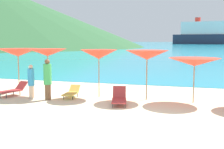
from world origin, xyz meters
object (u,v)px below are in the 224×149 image
umbrella_2 (99,54)px  lounge_chair_0 (13,90)px  beachgoer_3 (48,78)px  umbrella_3 (147,55)px  umbrella_1 (48,53)px  umbrella_4 (194,62)px  lounge_chair_1 (72,92)px  umbrella_0 (18,53)px  beachgoer_1 (31,81)px  lounge_chair_2 (119,98)px  cruise_ship (205,34)px

umbrella_2 → lounge_chair_0: (-4.25, -0.99, -1.79)m
beachgoer_3 → umbrella_3: bearing=27.9°
umbrella_1 → lounge_chair_0: (-1.71, -0.53, -1.86)m
umbrella_4 → lounge_chair_1: (-5.73, -0.52, -1.57)m
umbrella_3 → lounge_chair_0: umbrella_3 is taller
umbrella_1 → umbrella_3: umbrella_1 is taller
umbrella_0 → beachgoer_3: 3.55m
lounge_chair_1 → beachgoer_1: bearing=-163.7°
umbrella_1 → lounge_chair_0: 2.59m
umbrella_1 → lounge_chair_2: bearing=-13.4°
umbrella_1 → cruise_ship: size_ratio=0.05×
umbrella_1 → lounge_chair_0: umbrella_1 is taller
beachgoer_3 → umbrella_2: bearing=44.8°
umbrella_4 → beachgoer_3: bearing=-168.2°
umbrella_4 → lounge_chair_0: 8.94m
umbrella_2 → lounge_chair_2: 2.70m
umbrella_1 → umbrella_2: (2.54, 0.47, -0.08)m
umbrella_2 → beachgoer_1: bearing=-156.8°
lounge_chair_0 → lounge_chair_1: size_ratio=1.13×
umbrella_2 → umbrella_3: 2.37m
cruise_ship → umbrella_3: bearing=-82.6°
umbrella_4 → cruise_ship: 199.10m
umbrella_1 → lounge_chair_0: bearing=-162.9°
umbrella_4 → lounge_chair_2: bearing=-155.9°
umbrella_0 → lounge_chair_0: 2.38m
umbrella_3 → umbrella_2: bearing=179.9°
umbrella_2 → beachgoer_3: umbrella_2 is taller
umbrella_3 → cruise_ship: bearing=88.5°
cruise_ship → beachgoer_1: bearing=-84.2°
umbrella_0 → umbrella_2: size_ratio=1.00×
umbrella_4 → umbrella_0: bearing=177.2°
beachgoer_1 → beachgoer_3: (0.96, -0.12, 0.16)m
umbrella_0 → beachgoer_1: 2.84m
lounge_chair_1 → beachgoer_3: size_ratio=0.76×
cruise_ship → umbrella_4: bearing=-82.0°
umbrella_3 → lounge_chair_0: size_ratio=1.42×
lounge_chair_0 → beachgoer_1: 1.39m
umbrella_0 → umbrella_3: bearing=-3.4°
umbrella_1 → umbrella_3: 4.93m
umbrella_1 → umbrella_2: umbrella_1 is taller
lounge_chair_1 → lounge_chair_0: bearing=-177.9°
umbrella_2 → beachgoer_3: (-2.04, -1.41, -1.09)m
umbrella_2 → beachgoer_3: bearing=-145.5°
lounge_chair_2 → lounge_chair_1: bearing=147.6°
umbrella_0 → lounge_chair_1: umbrella_0 is taller
umbrella_3 → cruise_ship: size_ratio=0.05×
umbrella_1 → lounge_chair_1: 2.33m
lounge_chair_2 → umbrella_3: bearing=41.6°
cruise_ship → lounge_chair_1: bearing=-83.7°
umbrella_2 → umbrella_3: size_ratio=1.00×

